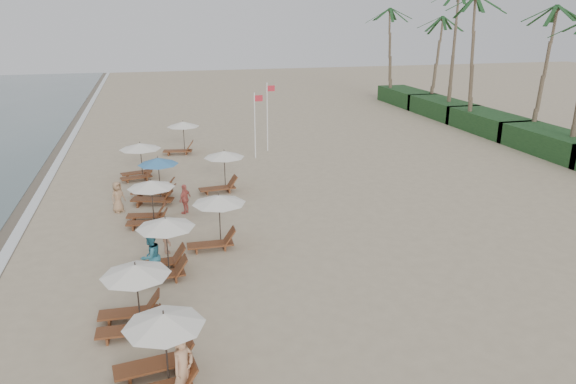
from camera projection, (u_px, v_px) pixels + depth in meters
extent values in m
plane|color=tan|center=(311.00, 290.00, 19.05)|extent=(160.00, 160.00, 0.00)
cube|color=white|center=(25.00, 219.00, 25.56)|extent=(0.50, 140.00, 0.02)
cube|color=#193D1C|center=(553.00, 143.00, 37.36)|extent=(3.20, 8.00, 1.60)
cube|color=#193D1C|center=(489.00, 123.00, 44.25)|extent=(3.20, 8.00, 1.60)
cube|color=#193D1C|center=(442.00, 108.00, 51.14)|extent=(3.20, 8.00, 1.60)
cube|color=#193D1C|center=(406.00, 97.00, 58.03)|extent=(3.20, 8.00, 1.60)
cylinder|color=brown|center=(538.00, 77.00, 39.50)|extent=(0.36, 0.36, 9.80)
cylinder|color=brown|center=(477.00, 66.00, 43.72)|extent=(0.36, 0.36, 10.60)
cylinder|color=brown|center=(453.00, 56.00, 48.59)|extent=(0.36, 0.36, 11.40)
cylinder|color=brown|center=(432.00, 65.00, 53.96)|extent=(0.36, 0.36, 9.00)
cylinder|color=brown|center=(394.00, 57.00, 58.18)|extent=(0.36, 0.36, 9.80)
cylinder|color=black|center=(166.00, 351.00, 13.86)|extent=(0.05, 0.05, 2.06)
cone|color=silver|center=(164.00, 320.00, 13.56)|extent=(2.13, 2.13, 0.35)
cylinder|color=black|center=(138.00, 297.00, 16.48)|extent=(0.05, 0.05, 2.06)
cone|color=silver|center=(135.00, 270.00, 16.19)|extent=(2.14, 2.14, 0.35)
cylinder|color=black|center=(167.00, 248.00, 19.87)|extent=(0.05, 0.05, 2.16)
cone|color=silver|center=(165.00, 223.00, 19.56)|extent=(2.17, 2.17, 0.35)
cylinder|color=black|center=(153.00, 203.00, 24.81)|extent=(0.05, 0.05, 2.02)
cone|color=silver|center=(151.00, 184.00, 24.52)|extent=(2.17, 2.17, 0.35)
cylinder|color=black|center=(159.00, 180.00, 27.87)|extent=(0.05, 0.05, 2.23)
cone|color=teal|center=(158.00, 161.00, 27.55)|extent=(2.08, 2.08, 0.35)
cylinder|color=black|center=(141.00, 162.00, 31.68)|extent=(0.05, 0.05, 2.07)
cone|color=silver|center=(140.00, 146.00, 31.38)|extent=(2.43, 2.43, 0.35)
cylinder|color=black|center=(220.00, 221.00, 22.40)|extent=(0.05, 0.05, 2.15)
cone|color=silver|center=(219.00, 199.00, 22.10)|extent=(2.24, 2.24, 0.35)
cylinder|color=black|center=(225.00, 171.00, 29.55)|extent=(0.05, 0.05, 2.15)
cone|color=silver|center=(224.00, 154.00, 29.25)|extent=(2.24, 2.24, 0.35)
cylinder|color=black|center=(184.00, 138.00, 37.58)|extent=(0.05, 0.05, 2.15)
cone|color=silver|center=(183.00, 124.00, 37.27)|extent=(2.24, 2.24, 0.35)
imported|color=tan|center=(183.00, 368.00, 13.39)|extent=(0.77, 0.75, 1.79)
imported|color=teal|center=(151.00, 256.00, 19.53)|extent=(1.12, 1.11, 1.83)
imported|color=#8E6148|center=(167.00, 235.00, 21.76)|extent=(0.69, 1.06, 1.55)
imported|color=#C3594E|center=(185.00, 199.00, 26.15)|extent=(0.82, 0.91, 1.49)
imported|color=#9D7755|center=(118.00, 197.00, 26.33)|extent=(0.90, 0.87, 1.56)
cylinder|color=silver|center=(255.00, 126.00, 35.80)|extent=(0.08, 0.08, 4.45)
cube|color=#B4212D|center=(259.00, 98.00, 35.29)|extent=(0.55, 0.02, 0.40)
cylinder|color=silver|center=(267.00, 117.00, 37.77)|extent=(0.08, 0.08, 4.82)
cube|color=#B4212D|center=(271.00, 88.00, 37.20)|extent=(0.55, 0.02, 0.40)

